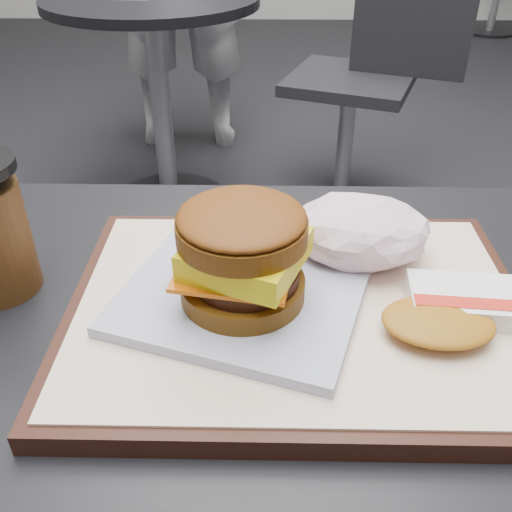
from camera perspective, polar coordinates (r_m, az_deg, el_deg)
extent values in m
cube|color=black|center=(0.46, -2.31, -12.51)|extent=(0.80, 0.60, 0.04)
cube|color=black|center=(0.48, 4.15, -5.51)|extent=(0.38, 0.28, 0.02)
cube|color=silver|center=(0.48, 4.20, -4.59)|extent=(0.36, 0.26, 0.00)
cube|color=silver|center=(0.47, -1.27, -3.69)|extent=(0.23, 0.22, 0.01)
cylinder|color=#613B0D|center=(0.46, -1.34, -3.13)|extent=(0.13, 0.13, 0.02)
cylinder|color=black|center=(0.45, -1.11, -1.72)|extent=(0.11, 0.11, 0.01)
cube|color=#CD5907|center=(0.45, -1.88, -0.80)|extent=(0.10, 0.10, 0.00)
cube|color=yellow|center=(0.44, -1.01, 0.27)|extent=(0.11, 0.11, 0.02)
cylinder|color=brown|center=(0.43, -1.43, 2.59)|extent=(0.13, 0.13, 0.02)
ellipsoid|color=brown|center=(0.42, -1.46, 3.92)|extent=(0.12, 0.12, 0.02)
cube|color=white|center=(0.49, 20.24, -4.20)|extent=(0.09, 0.06, 0.02)
cube|color=red|center=(0.47, 20.96, -4.42)|extent=(0.09, 0.02, 0.00)
ellipsoid|color=#B9781D|center=(0.46, 17.76, -6.28)|extent=(0.09, 0.06, 0.01)
cylinder|color=black|center=(2.27, -8.57, 5.57)|extent=(0.44, 0.44, 0.02)
cylinder|color=#A5A5AA|center=(2.13, -9.40, 14.11)|extent=(0.07, 0.07, 0.70)
cylinder|color=black|center=(2.03, -10.44, 23.79)|extent=(0.70, 0.70, 0.03)
cylinder|color=#A09FA4|center=(2.24, 8.86, 11.03)|extent=(0.06, 0.06, 0.44)
cube|color=black|center=(2.15, 9.44, 16.90)|extent=(0.54, 0.54, 0.04)
cube|color=black|center=(2.14, 15.49, 22.17)|extent=(0.39, 0.17, 0.40)
cylinder|color=black|center=(5.24, 22.27, 20.09)|extent=(0.40, 0.40, 0.02)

